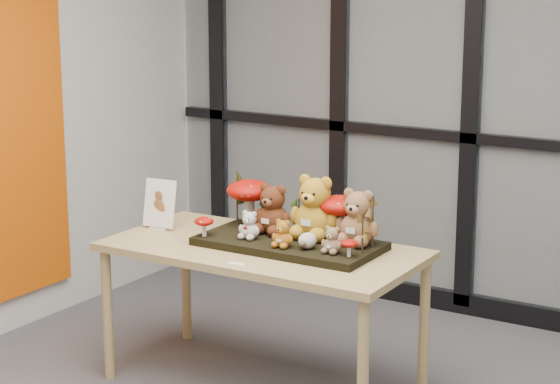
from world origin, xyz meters
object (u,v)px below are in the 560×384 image
Objects in this scene: display_table at (263,260)px; sign_holder at (160,207)px; mushroom_back_left at (249,200)px; mushroom_front_left at (204,226)px; diorama_tray at (289,244)px; bear_brown_medium at (273,206)px; plush_cream_hedgehog at (307,240)px; mushroom_front_right at (349,247)px; mushroom_back_right at (340,215)px; bear_tan_back at (358,214)px; bear_pooh_yellow at (315,203)px; bear_white_bow at (250,223)px; bear_small_yellow at (283,232)px; bear_beige_small at (332,238)px.

display_table is 6.00× the size of sign_holder.
mushroom_front_left is (-0.07, -0.29, -0.07)m from mushroom_back_left.
diorama_tray is 3.25× the size of bear_brown_medium.
plush_cream_hedgehog is 0.22m from mushroom_front_right.
mushroom_front_right is (0.48, -0.04, 0.15)m from display_table.
bear_brown_medium is 1.16× the size of mushroom_back_right.
mushroom_back_left reaches higher than sign_holder.
diorama_tray is 3.00× the size of bear_tan_back.
bear_pooh_yellow is at bearing 51.01° from diorama_tray.
bear_pooh_yellow is 1.25× the size of bear_brown_medium.
mushroom_front_left is (-0.38, -0.16, 0.07)m from diorama_tray.
plush_cream_hedgehog is (0.07, -0.19, -0.13)m from bear_pooh_yellow.
mushroom_back_left is (-0.20, 0.19, 0.23)m from display_table.
bear_pooh_yellow reaches higher than plush_cream_hedgehog.
display_table is 5.68× the size of bear_brown_medium.
bear_pooh_yellow is at bearing 4.58° from sign_holder.
mushroom_back_left is (-0.39, 0.03, -0.04)m from bear_pooh_yellow.
mushroom_front_right is (0.22, -0.01, 0.00)m from plush_cream_hedgehog.
bear_brown_medium is 0.34m from plush_cream_hedgehog.
sign_holder is (-0.36, 0.11, 0.02)m from mushroom_front_left.
bear_white_bow is at bearing -104.46° from bear_brown_medium.
diorama_tray is at bearing 165.21° from mushroom_front_right.
bear_small_yellow is at bearing -162.62° from plush_cream_hedgehog.
bear_pooh_yellow is 1.16× the size of bear_tan_back.
plush_cream_hedgehog is 0.79× the size of mushroom_front_left.
display_table is 1.75× the size of diorama_tray.
bear_white_bow is 0.59× the size of mushroom_back_left.
mushroom_front_right is at bearing -15.45° from diorama_tray.
bear_white_bow is (-0.06, -0.02, 0.18)m from display_table.
bear_beige_small reaches higher than mushroom_front_right.
bear_white_bow is at bearing -9.13° from sign_holder.
mushroom_front_left is (-0.66, -0.07, -0.02)m from bear_beige_small.
bear_white_bow reaches higher than bear_small_yellow.
diorama_tray is 0.27m from mushroom_back_right.
bear_tan_back reaches higher than mushroom_front_right.
diorama_tray is 0.23m from bear_pooh_yellow.
bear_brown_medium reaches higher than sign_holder.
diorama_tray is at bearing 162.09° from bear_beige_small.
mushroom_back_right reaches higher than plush_cream_hedgehog.
display_table is at bearing -153.43° from diorama_tray.
mushroom_front_left is (-0.25, -0.23, -0.08)m from bear_brown_medium.
bear_tan_back reaches higher than display_table.
bear_pooh_yellow is 0.23m from bear_tan_back.
bear_white_bow reaches higher than mushroom_front_right.
bear_tan_back reaches higher than bear_beige_small.
bear_pooh_yellow is 0.40m from mushroom_back_left.
bear_small_yellow reaches higher than mushroom_front_left.
sign_holder is at bearing 175.97° from bear_white_bow.
sign_holder is (-0.93, -0.20, -0.04)m from mushroom_back_right.
bear_pooh_yellow is at bearing 29.35° from mushroom_front_left.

